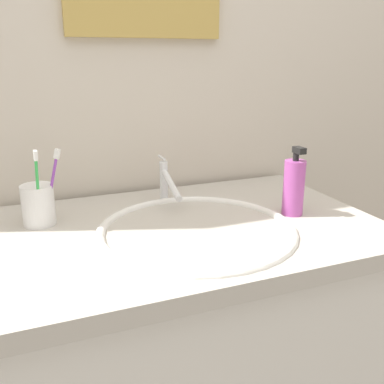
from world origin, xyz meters
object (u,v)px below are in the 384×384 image
(toothbrush_cup, at_px, (38,205))
(toothbrush_green, at_px, (38,184))
(toothbrush_purple, at_px, (52,182))
(faucet, at_px, (166,181))
(soap_dispenser, at_px, (294,187))

(toothbrush_cup, relative_size, toothbrush_green, 0.53)
(toothbrush_cup, bearing_deg, toothbrush_purple, -24.64)
(toothbrush_cup, bearing_deg, toothbrush_green, -85.58)
(faucet, relative_size, soap_dispenser, 0.93)
(soap_dispenser, bearing_deg, faucet, 142.84)
(faucet, relative_size, toothbrush_purple, 0.90)
(toothbrush_purple, bearing_deg, toothbrush_green, -148.68)
(toothbrush_green, bearing_deg, faucet, 13.05)
(faucet, height_order, soap_dispenser, soap_dispenser)
(toothbrush_green, distance_m, soap_dispenser, 0.65)
(toothbrush_cup, height_order, soap_dispenser, soap_dispenser)
(toothbrush_cup, height_order, toothbrush_purple, toothbrush_purple)
(soap_dispenser, bearing_deg, toothbrush_cup, 164.82)
(faucet, xyz_separation_m, toothbrush_cup, (-0.35, -0.04, -0.01))
(faucet, bearing_deg, toothbrush_cup, -173.12)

